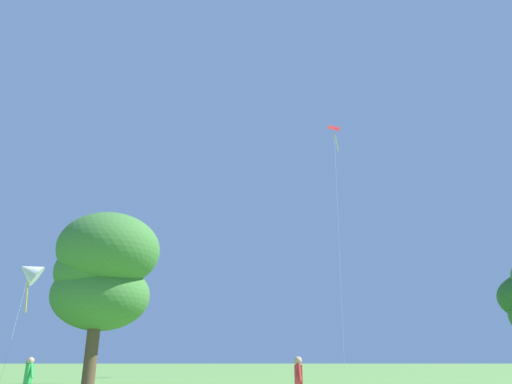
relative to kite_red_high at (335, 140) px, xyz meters
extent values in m
cube|color=red|center=(0.08, 0.49, 1.71)|extent=(1.56, 0.88, 1.17)
cylinder|color=#3F382D|center=(0.08, 0.49, 1.71)|extent=(1.14, 0.53, 0.57)
cylinder|color=yellow|center=(0.20, 0.39, 0.05)|extent=(0.34, 0.28, 2.33)
cylinder|color=silver|center=(-1.04, -4.14, -10.88)|extent=(2.25, 9.27, 24.96)
cone|color=white|center=(-26.06, -8.07, -15.39)|extent=(2.56, 2.34, 2.22)
cylinder|color=yellow|center=(-26.02, -7.92, -17.29)|extent=(0.19, 0.42, 2.38)
cylinder|color=silver|center=(-25.09, -10.91, -19.45)|extent=(1.95, 5.68, 7.82)
cube|color=red|center=(-7.73, -30.72, -22.26)|extent=(0.20, 0.22, 0.60)
cylinder|color=red|center=(-7.74, -30.60, -22.11)|extent=(0.11, 0.27, 0.56)
cylinder|color=red|center=(-7.71, -30.85, -22.11)|extent=(0.11, 0.27, 0.56)
sphere|color=tan|center=(-7.73, -30.72, -21.86)|extent=(0.22, 0.22, 0.22)
cube|color=green|center=(-16.20, -28.16, -22.27)|extent=(0.27, 0.26, 0.60)
cylinder|color=green|center=(-16.30, -28.08, -22.12)|extent=(0.26, 0.22, 0.56)
cylinder|color=green|center=(-16.10, -28.23, -22.12)|extent=(0.26, 0.22, 0.56)
sphere|color=tan|center=(-16.20, -28.16, -21.86)|extent=(0.22, 0.22, 0.22)
cylinder|color=brown|center=(-18.68, -14.13, -19.50)|extent=(0.77, 0.77, 7.73)
ellipsoid|color=#427F38|center=(-18.64, -13.60, -17.95)|extent=(6.20, 6.20, 4.38)
ellipsoid|color=#427F38|center=(-18.98, -14.21, -16.56)|extent=(5.06, 5.06, 3.71)
ellipsoid|color=#427F38|center=(-18.10, -14.64, -15.17)|extent=(6.44, 6.44, 4.77)
camera|label=1|loc=(-9.13, -44.49, -21.83)|focal=32.83mm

